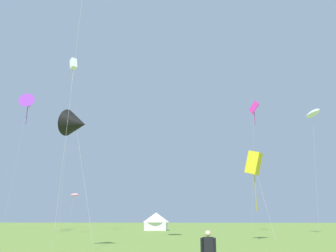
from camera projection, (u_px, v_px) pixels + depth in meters
kite_white_parafoil at (313, 114)px, 54.16m from camera, size 2.31×3.98×18.61m
kite_purple_delta at (28, 103)px, 65.43m from camera, size 3.39×3.51×24.73m
kite_pink_parafoil at (74, 195)px, 58.06m from camera, size 1.94×1.56×6.27m
kite_black_delta at (76, 124)px, 27.88m from camera, size 3.61×2.67×10.72m
kite_yellow_box at (254, 163)px, 37.69m from camera, size 2.41×2.88×9.30m
kite_white_box at (73, 64)px, 62.80m from camera, size 1.68×2.79×30.18m
kite_magenta_diamond at (254, 108)px, 65.20m from camera, size 2.69×2.84×23.84m
festival_tent_left at (156, 221)px, 66.58m from camera, size 5.08×5.08×3.30m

